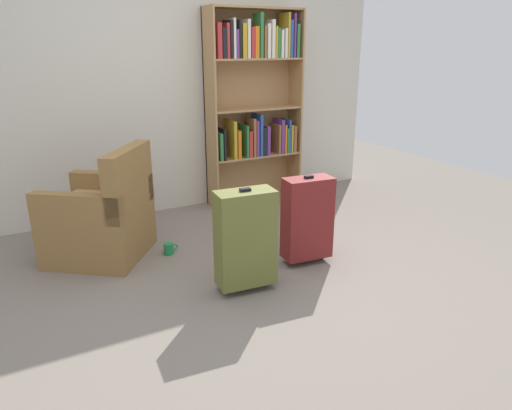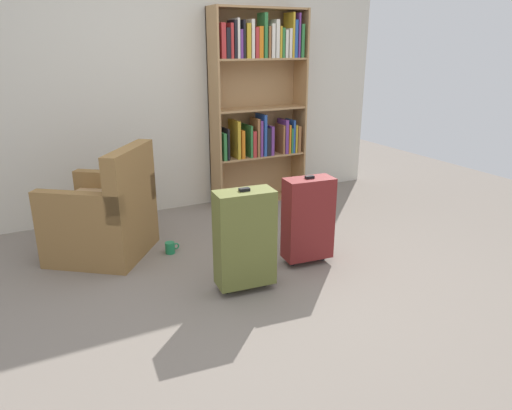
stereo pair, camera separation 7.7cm
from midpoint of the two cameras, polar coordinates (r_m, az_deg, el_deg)
name	(u,v)px [view 2 (the right image)]	position (r m, az deg, el deg)	size (l,w,h in m)	color
ground_plane	(271,288)	(3.42, 2.47, -9.94)	(8.21, 8.21, 0.00)	slate
back_wall	(173,81)	(4.88, -9.47, 14.57)	(4.69, 0.10, 2.60)	beige
bookshelf	(258,96)	(5.04, 0.74, 12.97)	(1.02, 0.29, 1.99)	#A87F51
armchair	(105,218)	(3.99, -17.24, -1.49)	(0.98, 0.98, 0.90)	olive
mug	(170,248)	(3.98, -9.74, -5.10)	(0.12, 0.08, 0.10)	#1E7F4C
suitcase_olive	(245,238)	(3.24, -0.68, -4.05)	(0.42, 0.23, 0.75)	brown
suitcase_dark_red	(308,219)	(3.67, 6.89, -1.65)	(0.39, 0.22, 0.71)	maroon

